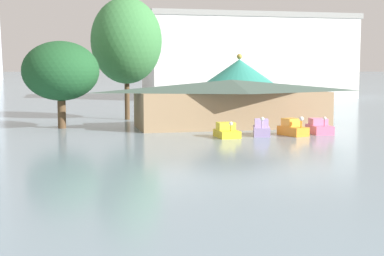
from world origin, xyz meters
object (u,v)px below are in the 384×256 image
pedal_boat_orange (293,129)px  pedal_boat_pink (319,127)px  background_building_block (248,56)px  pedal_boat_yellow (227,131)px  shoreline_tree_mid (126,41)px  shoreline_tree_tall_left (61,71)px  pedal_boat_lavender (261,129)px  green_roof_pavilion (239,83)px  boathouse (232,102)px

pedal_boat_orange → pedal_boat_pink: size_ratio=0.97×
pedal_boat_pink → background_building_block: (13.52, 59.59, 7.58)m
pedal_boat_yellow → background_building_block: 64.83m
shoreline_tree_mid → shoreline_tree_tall_left: bearing=-132.4°
pedal_boat_lavender → shoreline_tree_mid: bearing=-134.0°
shoreline_tree_tall_left → pedal_boat_lavender: bearing=-30.4°
shoreline_tree_mid → pedal_boat_lavender: bearing=-61.7°
pedal_boat_lavender → shoreline_tree_mid: (-9.63, 17.90, 8.33)m
pedal_boat_yellow → pedal_boat_orange: bearing=88.9°
pedal_boat_pink → shoreline_tree_tall_left: (-22.44, 9.82, 5.00)m
green_roof_pavilion → background_building_block: bearing=69.6°
pedal_boat_orange → green_roof_pavilion: green_roof_pavilion is taller
pedal_boat_pink → shoreline_tree_mid: shoreline_tree_mid is taller
pedal_boat_pink → pedal_boat_lavender: bearing=-83.6°
pedal_boat_lavender → background_building_block: background_building_block is taller
pedal_boat_orange → background_building_block: 63.00m
pedal_boat_lavender → shoreline_tree_tall_left: (-16.92, 9.93, 4.98)m
pedal_boat_orange → background_building_block: background_building_block is taller
green_roof_pavilion → pedal_boat_orange: bearing=-96.8°
boathouse → pedal_boat_pink: bearing=-49.9°
green_roof_pavilion → pedal_boat_lavender: bearing=-103.2°
pedal_boat_yellow → pedal_boat_pink: 8.92m
green_roof_pavilion → pedal_boat_pink: bearing=-89.9°
pedal_boat_orange → shoreline_tree_mid: shoreline_tree_mid is taller
shoreline_tree_mid → background_building_block: (28.67, 41.79, -0.77)m
pedal_boat_orange → shoreline_tree_tall_left: (-19.55, 10.58, 4.95)m
shoreline_tree_tall_left → background_building_block: 61.46m
pedal_boat_orange → background_building_block: size_ratio=0.07×
pedal_boat_orange → boathouse: bearing=-174.9°
boathouse → green_roof_pavilion: size_ratio=2.05×
background_building_block → pedal_boat_orange: bearing=-105.2°
pedal_boat_yellow → pedal_boat_pink: pedal_boat_pink is taller
green_roof_pavilion → boathouse: bearing=-110.4°
boathouse → shoreline_tree_mid: shoreline_tree_mid is taller
pedal_boat_lavender → shoreline_tree_mid: 21.97m
pedal_boat_lavender → green_roof_pavilion: 24.22m
boathouse → shoreline_tree_mid: size_ratio=1.46×
pedal_boat_lavender → shoreline_tree_tall_left: size_ratio=0.38×
pedal_boat_orange → green_roof_pavilion: bearing=156.8°
shoreline_tree_tall_left → green_roof_pavilion: bearing=30.9°
pedal_boat_orange → pedal_boat_yellow: bearing=-106.3°
pedal_boat_yellow → shoreline_tree_mid: 21.32m
pedal_boat_yellow → background_building_block: size_ratio=0.07×
boathouse → shoreline_tree_mid: 15.44m
pedal_boat_orange → pedal_boat_pink: (2.90, 0.77, -0.05)m
shoreline_tree_tall_left → shoreline_tree_mid: size_ratio=0.61×
pedal_boat_yellow → pedal_boat_orange: 5.99m
pedal_boat_yellow → pedal_boat_lavender: pedal_boat_lavender is taller
pedal_boat_pink → boathouse: boathouse is taller
boathouse → shoreline_tree_tall_left: bearing=170.8°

